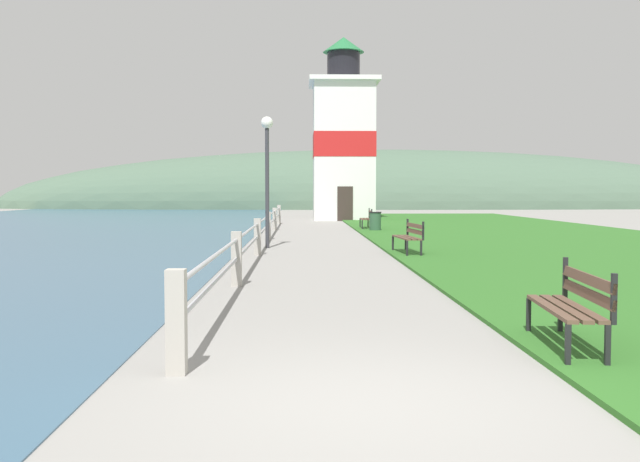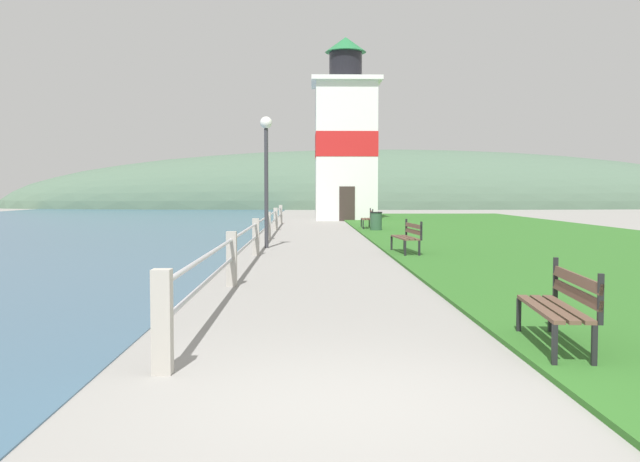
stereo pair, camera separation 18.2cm
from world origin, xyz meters
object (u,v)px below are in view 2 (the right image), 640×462
(lamp_post, at_px, (266,157))
(trash_bin, at_px, (376,222))
(park_bench_near, at_px, (561,302))
(park_bench_far, at_px, (368,217))
(park_bench_midway, at_px, (408,235))
(lighthouse, at_px, (345,141))

(lamp_post, bearing_deg, trash_bin, 64.57)
(park_bench_near, bearing_deg, park_bench_far, -85.00)
(park_bench_midway, bearing_deg, lighthouse, -93.37)
(park_bench_midway, distance_m, lighthouse, 24.08)
(park_bench_far, height_order, lighthouse, lighthouse)
(park_bench_midway, bearing_deg, trash_bin, -95.52)
(lighthouse, xyz_separation_m, lamp_post, (-3.56, -21.28, -1.97))
(park_bench_near, distance_m, lamp_post, 14.78)
(park_bench_far, bearing_deg, park_bench_midway, 91.59)
(lamp_post, bearing_deg, park_bench_far, 69.13)
(park_bench_far, distance_m, trash_bin, 1.72)
(park_bench_midway, relative_size, lamp_post, 0.47)
(lighthouse, bearing_deg, park_bench_midway, -89.06)
(park_bench_far, relative_size, lamp_post, 0.47)
(park_bench_near, height_order, trash_bin, park_bench_near)
(lighthouse, bearing_deg, lamp_post, -99.51)
(park_bench_near, xyz_separation_m, lamp_post, (-3.92, 14.08, 2.20))
(park_bench_far, xyz_separation_m, lamp_post, (-4.01, -10.52, 2.20))
(trash_bin, xyz_separation_m, lamp_post, (-4.19, -8.82, 2.31))
(lighthouse, bearing_deg, trash_bin, -87.12)
(park_bench_near, xyz_separation_m, park_bench_far, (0.09, 24.59, 0.00))
(park_bench_midway, xyz_separation_m, lamp_post, (-3.95, 2.43, 2.20))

